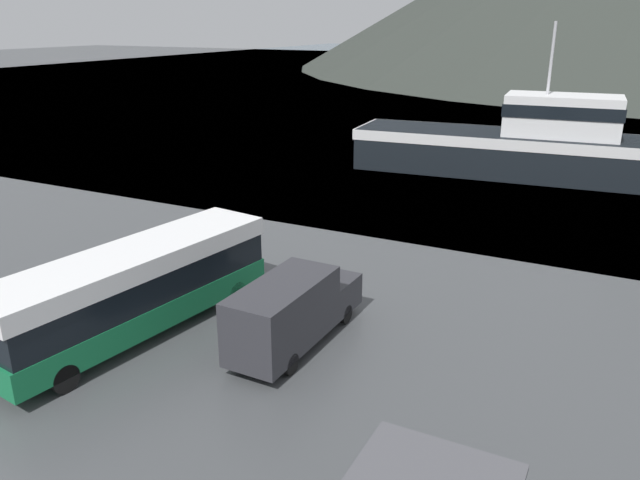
# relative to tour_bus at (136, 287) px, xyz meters

# --- Properties ---
(water_surface) EXTENTS (240.00, 240.00, 0.00)m
(water_surface) POSITION_rel_tour_bus_xyz_m (2.36, 133.19, -1.76)
(water_surface) COLOR #475B6B
(water_surface) RESTS_ON ground
(tour_bus) EXTENTS (3.99, 10.98, 3.11)m
(tour_bus) POSITION_rel_tour_bus_xyz_m (0.00, 0.00, 0.00)
(tour_bus) COLOR #146B3D
(tour_bus) RESTS_ON ground
(delivery_van) EXTENTS (2.03, 6.38, 2.49)m
(delivery_van) POSITION_rel_tour_bus_xyz_m (5.27, 1.68, -0.45)
(delivery_van) COLOR #2D2D33
(delivery_van) RESTS_ON ground
(fishing_boat) EXTENTS (23.83, 7.50, 10.37)m
(fishing_boat) POSITION_rel_tour_bus_xyz_m (7.98, 30.52, 0.42)
(fishing_boat) COLOR black
(fishing_boat) RESTS_ON water_surface
(storage_bin) EXTENTS (1.32, 1.44, 1.30)m
(storage_bin) POSITION_rel_tour_bus_xyz_m (-4.15, -0.85, -1.10)
(storage_bin) COLOR teal
(storage_bin) RESTS_ON ground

